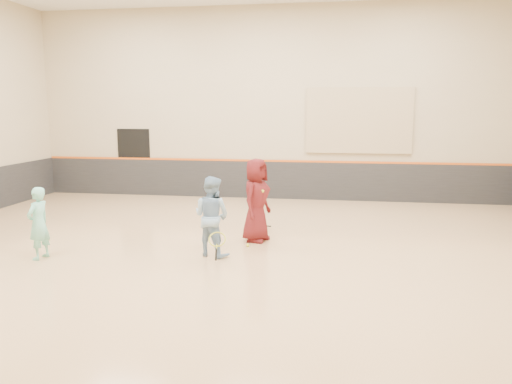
% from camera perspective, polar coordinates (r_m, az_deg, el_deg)
% --- Properties ---
extents(room, '(15.04, 12.04, 6.22)m').
position_cam_1_polar(room, '(10.16, -3.07, -2.17)').
color(room, tan).
rests_on(room, ground).
extents(wainscot_back, '(14.90, 0.04, 1.20)m').
position_cam_1_polar(wainscot_back, '(16.00, 1.38, 1.39)').
color(wainscot_back, '#232326').
rests_on(wainscot_back, floor).
extents(accent_stripe, '(14.90, 0.03, 0.06)m').
position_cam_1_polar(accent_stripe, '(15.91, 1.38, 3.60)').
color(accent_stripe, '#D85914').
rests_on(accent_stripe, wall_back).
extents(acoustic_panel, '(3.20, 0.08, 2.00)m').
position_cam_1_polar(acoustic_panel, '(15.70, 11.68, 8.00)').
color(acoustic_panel, tan).
rests_on(acoustic_panel, wall_back).
extents(doorway, '(1.10, 0.05, 2.20)m').
position_cam_1_polar(doorway, '(17.12, -13.74, 3.35)').
color(doorway, black).
rests_on(doorway, floor).
extents(girl, '(0.41, 0.56, 1.40)m').
position_cam_1_polar(girl, '(10.43, -23.60, -3.30)').
color(girl, '#7FDDC7').
rests_on(girl, floor).
extents(instructor, '(0.93, 0.83, 1.58)m').
position_cam_1_polar(instructor, '(9.81, -5.09, -2.77)').
color(instructor, '#85AACE').
rests_on(instructor, floor).
extents(young_man, '(0.82, 1.02, 1.82)m').
position_cam_1_polar(young_man, '(10.82, 0.03, -0.92)').
color(young_man, '#5A1518').
rests_on(young_man, floor).
extents(held_racket, '(0.56, 0.56, 0.54)m').
position_cam_1_polar(held_racket, '(9.42, -4.46, -5.41)').
color(held_racket, gold).
rests_on(held_racket, instructor).
extents(spare_racket, '(0.65, 0.65, 0.12)m').
position_cam_1_polar(spare_racket, '(12.33, 0.61, -3.64)').
color(spare_racket, '#B4DB30').
rests_on(spare_racket, floor).
extents(ball_under_racket, '(0.07, 0.07, 0.07)m').
position_cam_1_polar(ball_under_racket, '(10.53, -0.95, -6.10)').
color(ball_under_racket, yellow).
rests_on(ball_under_racket, floor).
extents(ball_in_hand, '(0.07, 0.07, 0.07)m').
position_cam_1_polar(ball_in_hand, '(10.52, 0.76, 0.10)').
color(ball_in_hand, yellow).
rests_on(ball_in_hand, young_man).
extents(ball_beside_spare, '(0.07, 0.07, 0.07)m').
position_cam_1_polar(ball_beside_spare, '(12.81, -6.00, -3.31)').
color(ball_beside_spare, yellow).
rests_on(ball_beside_spare, floor).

